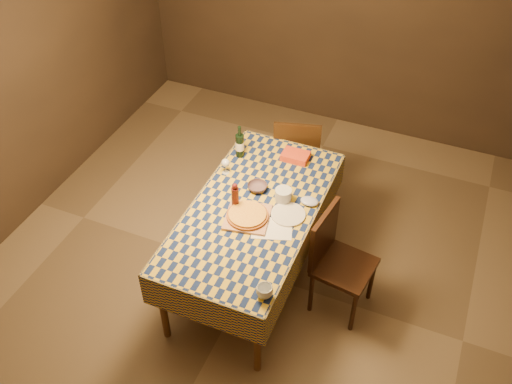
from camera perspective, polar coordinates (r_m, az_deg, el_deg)
room at (r=4.02m, az=-0.28°, el=4.33°), size 5.00×5.10×2.70m
dining_table at (r=4.45m, az=-0.25°, el=-2.37°), size 0.94×1.84×0.77m
cutting_board at (r=4.31m, az=-0.86°, el=-2.54°), size 0.38×0.38×0.02m
pizza at (r=4.30m, az=-0.87°, el=-2.30°), size 0.34×0.34×0.03m
pepper_mill at (r=4.33m, az=-2.10°, el=-0.47°), size 0.07×0.07×0.24m
bowl at (r=4.54m, az=0.13°, el=0.49°), size 0.21×0.21×0.05m
wine_glass at (r=4.66m, az=-3.07°, el=2.88°), size 0.08×0.08×0.14m
wine_bottle at (r=4.83m, az=-1.63°, el=4.72°), size 0.10×0.10×0.30m
deli_tub at (r=4.43m, az=2.74°, el=-0.32°), size 0.13×0.13×0.11m
takeout_container at (r=4.85m, az=3.97°, el=3.60°), size 0.23×0.16×0.06m
white_plate at (r=4.35m, az=3.23°, el=-2.25°), size 0.28×0.28×0.02m
tumbler at (r=3.80m, az=0.86°, el=-9.92°), size 0.12×0.12×0.09m
flour_patch at (r=4.24m, az=1.61°, el=-3.66°), size 0.36×0.31×0.00m
flour_bag at (r=4.45m, az=5.37°, el=-0.93°), size 0.14×0.11×0.04m
chair_far at (r=5.33m, az=4.10°, el=3.88°), size 0.52×0.52×0.93m
chair_right at (r=4.43m, az=7.96°, el=-6.42°), size 0.48×0.48×0.93m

